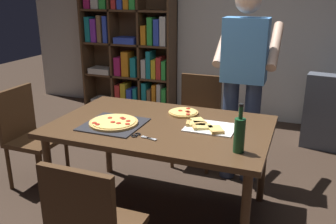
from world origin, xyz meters
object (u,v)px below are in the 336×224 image
(wine_bottle, at_px, (239,134))
(person_serving_pizza, at_px, (244,76))
(bookshelf, at_px, (129,47))
(dining_table, at_px, (161,133))
(kitchen_scissors, at_px, (140,136))
(pepperoni_pizza_on_tray, at_px, (114,123))
(chair_far_side, at_px, (198,114))
(second_pizza_plain, at_px, (183,113))
(chair_left_end, at_px, (28,131))

(wine_bottle, bearing_deg, person_serving_pizza, 98.85)
(person_serving_pizza, bearing_deg, bookshelf, 140.55)
(dining_table, height_order, person_serving_pizza, person_serving_pizza)
(kitchen_scissors, bearing_deg, wine_bottle, -0.20)
(pepperoni_pizza_on_tray, bearing_deg, person_serving_pizza, 49.20)
(chair_far_side, relative_size, second_pizza_plain, 3.67)
(wine_bottle, xyz_separation_m, kitchen_scissors, (-0.68, 0.00, -0.11))
(chair_left_end, relative_size, wine_bottle, 2.85)
(wine_bottle, bearing_deg, bookshelf, 128.27)
(bookshelf, xyz_separation_m, kitchen_scissors, (1.42, -2.66, -0.18))
(chair_left_end, bearing_deg, person_serving_pizza, 23.76)
(pepperoni_pizza_on_tray, height_order, wine_bottle, wine_bottle)
(bookshelf, relative_size, kitchen_scissors, 9.86)
(person_serving_pizza, bearing_deg, chair_far_side, 155.15)
(chair_far_side, height_order, pepperoni_pizza_on_tray, chair_far_side)
(kitchen_scissors, bearing_deg, second_pizza_plain, 78.35)
(chair_left_end, bearing_deg, pepperoni_pizza_on_tray, -8.50)
(person_serving_pizza, bearing_deg, pepperoni_pizza_on_tray, -130.80)
(bookshelf, bearing_deg, pepperoni_pizza_on_tray, -65.79)
(bookshelf, xyz_separation_m, wine_bottle, (2.10, -2.66, -0.07))
(second_pizza_plain, bearing_deg, chair_left_end, -168.19)
(pepperoni_pizza_on_tray, xyz_separation_m, second_pizza_plain, (0.41, 0.43, -0.00))
(kitchen_scissors, relative_size, second_pizza_plain, 0.81)
(dining_table, height_order, second_pizza_plain, second_pizza_plain)
(person_serving_pizza, xyz_separation_m, pepperoni_pizza_on_tray, (-0.80, -0.93, -0.23))
(dining_table, bearing_deg, pepperoni_pizza_on_tray, -155.85)
(chair_left_end, distance_m, kitchen_scissors, 1.32)
(chair_left_end, xyz_separation_m, wine_bottle, (1.94, -0.29, 0.36))
(chair_far_side, relative_size, pepperoni_pizza_on_tray, 2.11)
(chair_far_side, bearing_deg, second_pizza_plain, -83.44)
(dining_table, xyz_separation_m, second_pizza_plain, (0.08, 0.29, 0.08))
(pepperoni_pizza_on_tray, relative_size, kitchen_scissors, 2.16)
(dining_table, distance_m, wine_bottle, 0.73)
(chair_far_side, distance_m, wine_bottle, 1.49)
(chair_far_side, xyz_separation_m, wine_bottle, (0.64, -1.29, 0.36))
(wine_bottle, height_order, kitchen_scissors, wine_bottle)
(chair_far_side, relative_size, kitchen_scissors, 4.55)
(kitchen_scissors, height_order, second_pizza_plain, second_pizza_plain)
(person_serving_pizza, height_order, kitchen_scissors, person_serving_pizza)
(second_pizza_plain, bearing_deg, chair_far_side, 96.56)
(chair_left_end, relative_size, person_serving_pizza, 0.51)
(person_serving_pizza, bearing_deg, second_pizza_plain, -128.62)
(person_serving_pizza, height_order, pepperoni_pizza_on_tray, person_serving_pizza)
(chair_far_side, height_order, wine_bottle, wine_bottle)
(person_serving_pizza, relative_size, second_pizza_plain, 7.14)
(chair_far_side, xyz_separation_m, bookshelf, (-1.46, 1.37, 0.42))
(person_serving_pizza, bearing_deg, wine_bottle, -81.15)
(bookshelf, relative_size, person_serving_pizza, 1.11)
(chair_left_end, relative_size, pepperoni_pizza_on_tray, 2.11)
(dining_table, xyz_separation_m, person_serving_pizza, (0.48, 0.78, 0.32))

